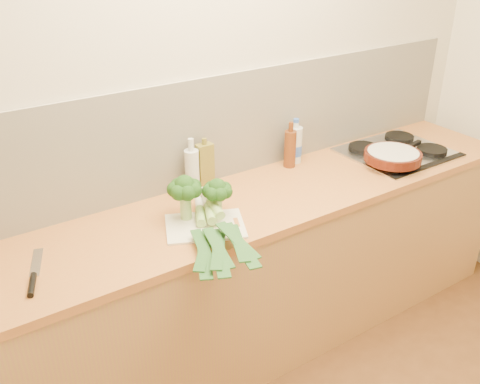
{
  "coord_description": "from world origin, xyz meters",
  "views": [
    {
      "loc": [
        -1.29,
        -0.66,
        2.11
      ],
      "look_at": [
        -0.13,
        1.1,
        1.02
      ],
      "focal_mm": 40.0,
      "sensor_mm": 36.0,
      "label": 1
    }
  ],
  "objects_px": {
    "chopping_board": "(205,226)",
    "skillet": "(393,156)",
    "gas_hob": "(398,151)",
    "chefs_knife": "(33,279)"
  },
  "relations": [
    {
      "from": "chopping_board",
      "to": "skillet",
      "type": "bearing_deg",
      "value": 23.39
    },
    {
      "from": "chefs_knife",
      "to": "skillet",
      "type": "relative_size",
      "value": 0.72
    },
    {
      "from": "chopping_board",
      "to": "skillet",
      "type": "distance_m",
      "value": 1.17
    },
    {
      "from": "gas_hob",
      "to": "chopping_board",
      "type": "xyz_separation_m",
      "value": [
        -1.33,
        -0.1,
        -0.01
      ]
    },
    {
      "from": "gas_hob",
      "to": "chopping_board",
      "type": "relative_size",
      "value": 1.71
    },
    {
      "from": "gas_hob",
      "to": "skillet",
      "type": "bearing_deg",
      "value": -147.47
    },
    {
      "from": "chefs_knife",
      "to": "gas_hob",
      "type": "bearing_deg",
      "value": 21.83
    },
    {
      "from": "chefs_knife",
      "to": "skillet",
      "type": "bearing_deg",
      "value": 18.84
    },
    {
      "from": "gas_hob",
      "to": "skillet",
      "type": "xyz_separation_m",
      "value": [
        -0.17,
        -0.11,
        0.05
      ]
    },
    {
      "from": "chopping_board",
      "to": "skillet",
      "type": "height_order",
      "value": "skillet"
    }
  ]
}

